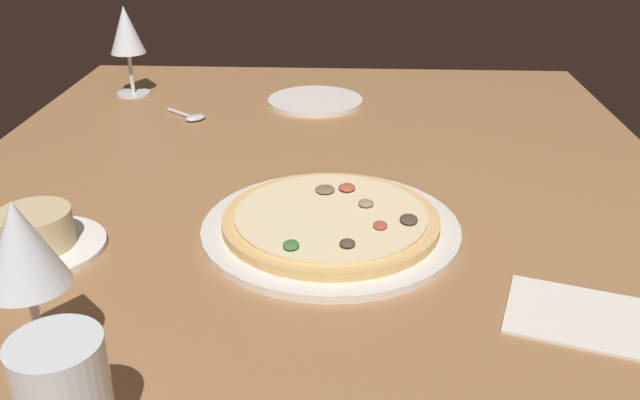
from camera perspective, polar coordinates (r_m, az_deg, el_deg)
The scene contains 8 objects.
dining_table at distance 93.08cm, azimuth -0.84°, elevation -1.97°, with size 150.00×110.00×4.00cm, color #996B42.
pizza_main at distance 86.29cm, azimuth 0.93°, elevation -1.96°, with size 32.90×32.90×3.39cm.
ramekin_on_saucer at distance 88.36cm, azimuth -22.68°, elevation -2.76°, with size 15.82×15.82×5.26cm.
wine_glass_far at distance 63.57cm, azimuth -23.77°, elevation -3.91°, with size 7.46×7.46×16.87cm.
wine_glass_near at distance 144.71cm, azimuth -15.95°, elevation 13.31°, with size 7.00×7.00×17.95cm.
side_plate at distance 136.56cm, azimuth -0.40°, elevation 8.32°, with size 18.83×18.83×0.90cm, color silver.
paper_menu at distance 75.93cm, azimuth 23.01°, elevation -9.39°, with size 11.10×20.00×0.30cm, color silver.
spoon at distance 129.53cm, azimuth -10.71°, elevation 6.90°, with size 7.80×8.89×1.00cm.
Camera 1 is at (-82.27, -5.48, 45.19)cm, focal length 38.12 mm.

